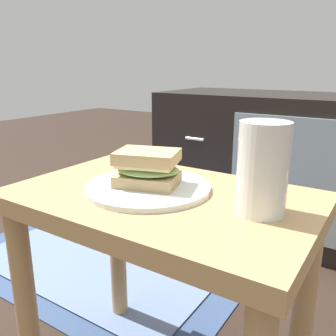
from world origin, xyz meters
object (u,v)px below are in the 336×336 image
Objects in this scene: sandwich_front at (148,168)px; tv_cabinet at (275,164)px; beer_glass at (262,171)px; plate at (149,187)px.

tv_cabinet is at bearing 91.82° from sandwich_front.
beer_glass is at bearing -75.35° from tv_cabinet.
tv_cabinet is 4.03× the size of plate.
sandwich_front is (0.03, -0.95, 0.21)m from tv_cabinet.
plate is 0.23m from beer_glass.
sandwich_front is at bearing 90.00° from plate.
beer_glass reaches higher than sandwich_front.
plate is (0.03, -0.95, 0.17)m from tv_cabinet.
sandwich_front is at bearing -88.18° from tv_cabinet.
tv_cabinet is 0.97m from sandwich_front.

